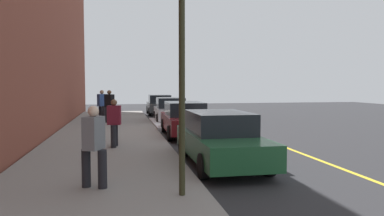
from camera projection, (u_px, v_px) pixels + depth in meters
name	position (u px, v px, depth m)	size (l,w,h in m)	color
ground_plane	(181.00, 135.00, 17.15)	(56.00, 56.00, 0.00)	#28282B
sidewalk	(108.00, 135.00, 16.52)	(28.00, 4.60, 0.15)	gray
lane_stripe_centre	(247.00, 133.00, 17.76)	(28.00, 0.14, 0.01)	gold
snow_bank_curb	(158.00, 124.00, 20.76)	(5.58, 0.56, 0.22)	white
parked_car_charcoal	(160.00, 105.00, 28.69)	(4.17, 1.95, 1.51)	black
parked_car_silver	(171.00, 110.00, 22.55)	(4.18, 1.99, 1.51)	black
parked_car_maroon	(185.00, 119.00, 16.80)	(4.72, 1.97, 1.51)	black
parked_car_green	(220.00, 138.00, 10.68)	(4.76, 1.91, 1.51)	black
pedestrian_black_coat	(109.00, 105.00, 21.24)	(0.56, 0.58, 1.84)	black
pedestrian_blue_coat	(102.00, 104.00, 22.58)	(0.54, 0.58, 1.82)	black
pedestrian_grey_coat	(94.00, 144.00, 7.72)	(0.54, 0.53, 1.71)	black
pedestrian_burgundy_coat	(114.00, 122.00, 12.83)	(0.54, 0.49, 1.65)	black
traffic_light_pole	(182.00, 36.00, 7.06)	(0.35, 0.26, 4.56)	#2D2D19
rolling_suitcase	(102.00, 115.00, 23.00)	(0.34, 0.22, 0.96)	#471E19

